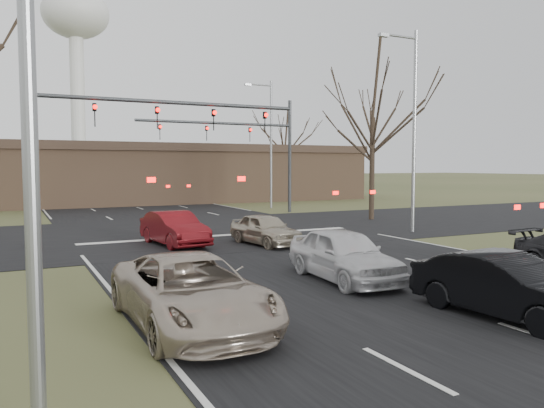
{
  "coord_description": "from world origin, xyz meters",
  "views": [
    {
      "loc": [
        -9.25,
        -10.58,
        3.36
      ],
      "look_at": [
        -0.86,
        6.17,
        2.0
      ],
      "focal_mm": 35.0,
      "sensor_mm": 36.0,
      "label": 1
    }
  ],
  "objects_px": {
    "car_white_sedan": "(344,254)",
    "mast_arm_near": "(110,126)",
    "water_tower": "(76,25)",
    "streetlight_right_far": "(269,137)",
    "streetlight_right_near": "(412,121)",
    "car_silver_ahead": "(265,229)",
    "car_silver_suv": "(191,291)",
    "mast_arm_far": "(254,142)",
    "car_black_hatch": "(507,286)",
    "car_red_ahead": "(174,228)",
    "building": "(144,173)"
  },
  "relations": [
    {
      "from": "car_white_sedan",
      "to": "mast_arm_near",
      "type": "bearing_deg",
      "value": 117.4
    },
    {
      "from": "water_tower",
      "to": "streetlight_right_far",
      "type": "distance_m",
      "value": 97.74
    },
    {
      "from": "streetlight_right_near",
      "to": "car_white_sedan",
      "type": "bearing_deg",
      "value": -140.01
    },
    {
      "from": "mast_arm_near",
      "to": "car_silver_ahead",
      "type": "bearing_deg",
      "value": -31.42
    },
    {
      "from": "car_silver_suv",
      "to": "mast_arm_far",
      "type": "bearing_deg",
      "value": 61.87
    },
    {
      "from": "mast_arm_far",
      "to": "car_black_hatch",
      "type": "bearing_deg",
      "value": -102.5
    },
    {
      "from": "car_white_sedan",
      "to": "car_red_ahead",
      "type": "xyz_separation_m",
      "value": [
        -2.5,
        8.9,
        -0.05
      ]
    },
    {
      "from": "building",
      "to": "streetlight_right_far",
      "type": "distance_m",
      "value": 13.53
    },
    {
      "from": "car_black_hatch",
      "to": "car_red_ahead",
      "type": "relative_size",
      "value": 1.0
    },
    {
      "from": "car_silver_suv",
      "to": "car_white_sedan",
      "type": "relative_size",
      "value": 1.19
    },
    {
      "from": "car_black_hatch",
      "to": "car_silver_ahead",
      "type": "xyz_separation_m",
      "value": [
        0.0,
        12.14,
        -0.05
      ]
    },
    {
      "from": "mast_arm_near",
      "to": "car_silver_ahead",
      "type": "height_order",
      "value": "mast_arm_near"
    },
    {
      "from": "water_tower",
      "to": "car_white_sedan",
      "type": "xyz_separation_m",
      "value": [
        -6.5,
        -117.82,
        -34.7
      ]
    },
    {
      "from": "mast_arm_far",
      "to": "building",
      "type": "bearing_deg",
      "value": 105.58
    },
    {
      "from": "mast_arm_near",
      "to": "car_silver_suv",
      "type": "height_order",
      "value": "mast_arm_near"
    },
    {
      "from": "car_white_sedan",
      "to": "car_red_ahead",
      "type": "bearing_deg",
      "value": 109.48
    },
    {
      "from": "mast_arm_near",
      "to": "car_red_ahead",
      "type": "bearing_deg",
      "value": -40.7
    },
    {
      "from": "building",
      "to": "mast_arm_far",
      "type": "bearing_deg",
      "value": -74.42
    },
    {
      "from": "streetlight_right_near",
      "to": "car_white_sedan",
      "type": "relative_size",
      "value": 2.22
    },
    {
      "from": "car_white_sedan",
      "to": "car_black_hatch",
      "type": "height_order",
      "value": "car_white_sedan"
    },
    {
      "from": "mast_arm_near",
      "to": "car_silver_ahead",
      "type": "distance_m",
      "value": 8.03
    },
    {
      "from": "building",
      "to": "car_silver_suv",
      "type": "bearing_deg",
      "value": -101.69
    },
    {
      "from": "car_black_hatch",
      "to": "water_tower",
      "type": "bearing_deg",
      "value": 82.32
    },
    {
      "from": "streetlight_right_far",
      "to": "car_silver_suv",
      "type": "xyz_separation_m",
      "value": [
        -15.2,
        -27.1,
        -4.85
      ]
    },
    {
      "from": "mast_arm_far",
      "to": "streetlight_right_far",
      "type": "distance_m",
      "value": 5.12
    },
    {
      "from": "mast_arm_near",
      "to": "car_red_ahead",
      "type": "height_order",
      "value": "mast_arm_near"
    },
    {
      "from": "streetlight_right_far",
      "to": "car_red_ahead",
      "type": "relative_size",
      "value": 2.3
    },
    {
      "from": "water_tower",
      "to": "mast_arm_near",
      "type": "distance_m",
      "value": 111.8
    },
    {
      "from": "car_white_sedan",
      "to": "car_red_ahead",
      "type": "height_order",
      "value": "car_white_sedan"
    },
    {
      "from": "streetlight_right_near",
      "to": "streetlight_right_far",
      "type": "height_order",
      "value": "same"
    },
    {
      "from": "streetlight_right_far",
      "to": "car_white_sedan",
      "type": "distance_m",
      "value": 27.12
    },
    {
      "from": "water_tower",
      "to": "car_silver_ahead",
      "type": "bearing_deg",
      "value": -92.85
    },
    {
      "from": "mast_arm_far",
      "to": "car_red_ahead",
      "type": "xyz_separation_m",
      "value": [
        -9.18,
        -11.92,
        -4.3
      ]
    },
    {
      "from": "car_silver_suv",
      "to": "water_tower",
      "type": "bearing_deg",
      "value": 83.81
    },
    {
      "from": "mast_arm_far",
      "to": "streetlight_right_near",
      "type": "height_order",
      "value": "streetlight_right_near"
    },
    {
      "from": "car_silver_suv",
      "to": "car_black_hatch",
      "type": "distance_m",
      "value": 6.87
    },
    {
      "from": "car_red_ahead",
      "to": "streetlight_right_near",
      "type": "bearing_deg",
      "value": -12.03
    },
    {
      "from": "water_tower",
      "to": "streetlight_right_far",
      "type": "bearing_deg",
      "value": -87.95
    },
    {
      "from": "water_tower",
      "to": "car_red_ahead",
      "type": "xyz_separation_m",
      "value": [
        -9.0,
        -108.92,
        -34.75
      ]
    },
    {
      "from": "building",
      "to": "mast_arm_far",
      "type": "height_order",
      "value": "mast_arm_far"
    },
    {
      "from": "mast_arm_far",
      "to": "car_silver_suv",
      "type": "height_order",
      "value": "mast_arm_far"
    },
    {
      "from": "streetlight_right_far",
      "to": "car_black_hatch",
      "type": "distance_m",
      "value": 31.31
    },
    {
      "from": "building",
      "to": "car_red_ahead",
      "type": "bearing_deg",
      "value": -100.52
    },
    {
      "from": "car_black_hatch",
      "to": "car_white_sedan",
      "type": "bearing_deg",
      "value": 96.6
    },
    {
      "from": "mast_arm_near",
      "to": "mast_arm_far",
      "type": "relative_size",
      "value": 1.09
    },
    {
      "from": "car_black_hatch",
      "to": "mast_arm_near",
      "type": "bearing_deg",
      "value": 105.01
    },
    {
      "from": "streetlight_right_near",
      "to": "car_red_ahead",
      "type": "bearing_deg",
      "value": 174.77
    },
    {
      "from": "mast_arm_far",
      "to": "car_red_ahead",
      "type": "height_order",
      "value": "mast_arm_far"
    },
    {
      "from": "car_white_sedan",
      "to": "car_silver_ahead",
      "type": "bearing_deg",
      "value": 86.01
    },
    {
      "from": "mast_arm_far",
      "to": "car_silver_suv",
      "type": "distance_m",
      "value": 26.41
    }
  ]
}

